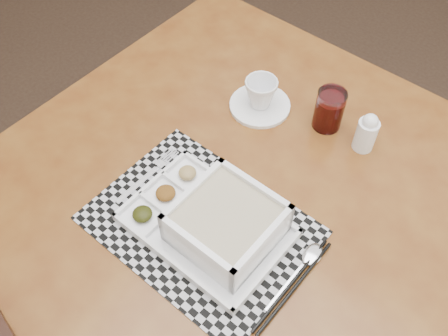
{
  "coord_description": "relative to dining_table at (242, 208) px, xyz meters",
  "views": [
    {
      "loc": [
        0.39,
        -1.37,
        1.69
      ],
      "look_at": [
        0.05,
        -0.87,
        0.9
      ],
      "focal_mm": 40.0,
      "sensor_mm": 36.0,
      "label": 1
    }
  ],
  "objects": [
    {
      "name": "serving_tray",
      "position": [
        0.03,
        -0.12,
        0.12
      ],
      "size": [
        0.34,
        0.25,
        0.09
      ],
      "color": "white",
      "rests_on": "placemat"
    },
    {
      "name": "spoon",
      "position": [
        0.2,
        -0.07,
        0.09
      ],
      "size": [
        0.04,
        0.18,
        0.01
      ],
      "color": "silver",
      "rests_on": "placemat"
    },
    {
      "name": "dining_table",
      "position": [
        0.0,
        0.0,
        0.0
      ],
      "size": [
        1.17,
        1.17,
        0.81
      ],
      "color": "#55270F",
      "rests_on": "ground"
    },
    {
      "name": "chopsticks",
      "position": [
        0.21,
        -0.14,
        0.09
      ],
      "size": [
        0.04,
        0.24,
        0.01
      ],
      "color": "black",
      "rests_on": "placemat"
    },
    {
      "name": "cup",
      "position": [
        -0.1,
        0.23,
        0.13
      ],
      "size": [
        0.1,
        0.1,
        0.07
      ],
      "primitive_type": "imported",
      "rotation": [
        0.0,
        0.0,
        -0.22
      ],
      "color": "white",
      "rests_on": "saucer"
    },
    {
      "name": "fork",
      "position": [
        -0.19,
        -0.09,
        0.09
      ],
      "size": [
        0.03,
        0.19,
        0.0
      ],
      "color": "silver",
      "rests_on": "placemat"
    },
    {
      "name": "juice_glass",
      "position": [
        0.06,
        0.27,
        0.13
      ],
      "size": [
        0.07,
        0.07,
        0.1
      ],
      "color": "white",
      "rests_on": "dining_table"
    },
    {
      "name": "creamer_bottle",
      "position": [
        0.16,
        0.25,
        0.13
      ],
      "size": [
        0.05,
        0.05,
        0.1
      ],
      "color": "white",
      "rests_on": "dining_table"
    },
    {
      "name": "floor",
      "position": [
        -0.07,
        0.83,
        -0.72
      ],
      "size": [
        5.0,
        5.0,
        0.0
      ],
      "primitive_type": "plane",
      "color": "black",
      "rests_on": "ground"
    },
    {
      "name": "saucer",
      "position": [
        -0.1,
        0.23,
        0.09
      ],
      "size": [
        0.15,
        0.15,
        0.01
      ],
      "primitive_type": "cylinder",
      "color": "white",
      "rests_on": "dining_table"
    },
    {
      "name": "placemat",
      "position": [
        -0.02,
        -0.13,
        0.08
      ],
      "size": [
        0.46,
        0.36,
        0.0
      ],
      "primitive_type": "cube",
      "rotation": [
        0.0,
        0.0,
        -0.09
      ],
      "color": "#AFAEB6",
      "rests_on": "dining_table"
    }
  ]
}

